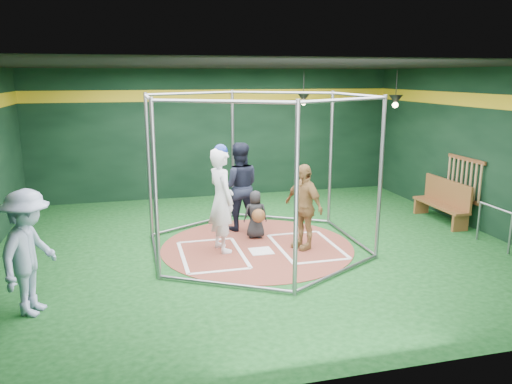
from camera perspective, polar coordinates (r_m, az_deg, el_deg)
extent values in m
cube|color=#0D3A13|center=(9.97, 0.14, -6.35)|extent=(10.00, 9.00, 0.02)
cube|color=black|center=(9.40, 0.16, 14.25)|extent=(10.00, 9.00, 0.02)
cube|color=black|center=(13.89, -4.54, 6.64)|extent=(10.00, 0.10, 3.50)
cube|color=black|center=(5.40, 12.24, -4.07)|extent=(10.00, 0.10, 3.50)
cube|color=black|center=(11.81, 24.42, 4.34)|extent=(0.10, 9.00, 3.50)
cube|color=gold|center=(13.78, -4.60, 10.96)|extent=(10.00, 0.01, 0.30)
cube|color=gold|center=(11.70, 24.80, 9.42)|extent=(0.01, 9.00, 0.30)
cylinder|color=brown|center=(9.97, 0.14, -6.26)|extent=(3.80, 3.80, 0.01)
cube|color=white|center=(9.69, 0.59, -6.77)|extent=(0.43, 0.43, 0.01)
cube|color=white|center=(10.34, -5.82, -5.54)|extent=(1.10, 0.07, 0.01)
cube|color=white|center=(8.77, -4.12, -9.01)|extent=(1.10, 0.07, 0.01)
cube|color=white|center=(9.49, -8.35, -7.37)|extent=(0.07, 1.70, 0.01)
cube|color=white|center=(9.65, -1.80, -6.87)|extent=(0.07, 1.70, 0.01)
cube|color=white|center=(10.77, 4.25, -4.74)|extent=(1.10, 0.07, 0.01)
cube|color=white|center=(9.27, 7.63, -7.85)|extent=(1.10, 0.07, 0.01)
cube|color=white|center=(9.84, 2.78, -6.47)|extent=(0.07, 1.70, 0.01)
cube|color=white|center=(10.20, 8.73, -5.89)|extent=(0.07, 1.70, 0.01)
cylinder|color=gray|center=(11.28, 8.52, 3.73)|extent=(0.07, 0.07, 3.00)
cylinder|color=gray|center=(11.78, -2.67, 4.26)|extent=(0.07, 0.07, 3.00)
cylinder|color=gray|center=(10.42, -12.15, 2.80)|extent=(0.07, 0.07, 3.00)
cylinder|color=gray|center=(8.16, -11.44, 0.00)|extent=(0.07, 0.07, 3.00)
cylinder|color=gray|center=(7.42, 4.61, -1.09)|extent=(0.07, 0.07, 3.00)
cylinder|color=gray|center=(9.24, 14.03, 1.40)|extent=(0.07, 0.07, 3.00)
cylinder|color=gray|center=(11.34, 2.89, 11.28)|extent=(2.02, 1.20, 0.06)
cylinder|color=gray|center=(11.80, 2.73, -2.95)|extent=(2.02, 1.20, 0.06)
cylinder|color=gray|center=(10.92, -7.34, 11.11)|extent=(2.02, 1.20, 0.06)
cylinder|color=gray|center=(11.39, -6.91, -3.62)|extent=(2.02, 1.20, 0.06)
cylinder|color=gray|center=(9.11, -12.27, 10.53)|extent=(0.06, 2.30, 0.06)
cylinder|color=gray|center=(9.68, -11.43, -6.87)|extent=(0.06, 2.30, 0.06)
cylinder|color=gray|center=(7.51, -3.97, 10.29)|extent=(2.02, 1.20, 0.06)
cylinder|color=gray|center=(8.18, -3.64, -10.44)|extent=(2.02, 1.20, 0.06)
cylinder|color=gray|center=(8.11, 10.24, 10.33)|extent=(2.02, 1.20, 0.06)
cylinder|color=gray|center=(8.74, 9.46, -9.02)|extent=(2.02, 1.20, 0.06)
cylinder|color=gray|center=(10.09, 11.37, 10.81)|extent=(0.06, 2.30, 0.06)
cylinder|color=gray|center=(10.60, 10.66, -5.04)|extent=(0.06, 2.30, 0.06)
cube|color=brown|center=(12.12, 22.92, 3.48)|extent=(0.05, 1.25, 0.08)
cube|color=brown|center=(12.29, 22.55, -0.65)|extent=(0.05, 1.25, 0.08)
cylinder|color=tan|center=(11.76, 24.25, 0.85)|extent=(0.06, 0.06, 0.85)
cylinder|color=tan|center=(11.88, 23.78, 1.01)|extent=(0.06, 0.06, 0.85)
cylinder|color=tan|center=(12.00, 23.32, 1.17)|extent=(0.06, 0.06, 0.85)
cylinder|color=tan|center=(12.12, 22.88, 1.32)|extent=(0.06, 0.06, 0.85)
cylinder|color=tan|center=(12.24, 22.44, 1.47)|extent=(0.06, 0.06, 0.85)
cylinder|color=tan|center=(12.37, 22.01, 1.62)|extent=(0.06, 0.06, 0.85)
cylinder|color=tan|center=(12.49, 21.59, 1.76)|extent=(0.06, 0.06, 0.85)
cylinder|color=tan|center=(12.61, 21.18, 1.90)|extent=(0.06, 0.06, 0.85)
cone|color=black|center=(13.50, 5.45, 10.69)|extent=(0.34, 0.34, 0.22)
sphere|color=#FFD899|center=(13.51, 5.44, 10.14)|extent=(0.14, 0.14, 0.14)
cylinder|color=black|center=(13.49, 5.49, 12.17)|extent=(0.02, 0.02, 0.70)
cone|color=black|center=(12.80, 15.66, 10.14)|extent=(0.34, 0.34, 0.22)
sphere|color=#FFD899|center=(12.81, 15.62, 9.56)|extent=(0.14, 0.14, 0.14)
cylinder|color=black|center=(12.79, 15.76, 11.70)|extent=(0.02, 0.02, 0.70)
imported|color=silver|center=(9.50, -3.97, -0.93)|extent=(0.64, 0.82, 2.00)
sphere|color=navy|center=(9.32, -4.06, 4.69)|extent=(0.26, 0.26, 0.26)
imported|color=tan|center=(9.71, 5.43, -1.66)|extent=(0.77, 1.06, 1.67)
imported|color=black|center=(10.36, -0.06, -2.56)|extent=(0.53, 0.39, 1.00)
sphere|color=brown|center=(10.12, 0.29, -2.73)|extent=(0.28, 0.28, 0.28)
imported|color=black|center=(10.82, -1.99, 0.63)|extent=(1.02, 0.85, 1.92)
imported|color=#A1B1D5|center=(7.71, -24.51, -6.34)|extent=(1.04, 1.33, 1.81)
cube|color=brown|center=(12.30, 20.31, -1.42)|extent=(0.40, 1.69, 0.06)
cube|color=brown|center=(12.33, 21.04, 0.03)|extent=(0.06, 1.69, 0.56)
cube|color=brown|center=(11.77, 22.29, -3.28)|extent=(0.38, 0.08, 0.38)
cube|color=brown|center=(12.96, 18.37, -1.51)|extent=(0.38, 0.08, 0.38)
cylinder|color=gray|center=(10.62, 27.08, -4.26)|extent=(0.05, 0.05, 0.81)
cylinder|color=gray|center=(11.28, 24.10, -3.00)|extent=(0.05, 0.05, 0.81)
cylinder|color=gray|center=(10.85, 25.75, -1.65)|extent=(0.05, 0.90, 0.05)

